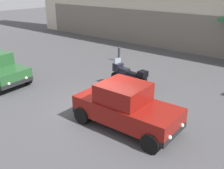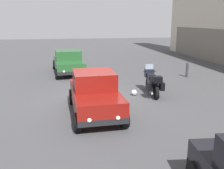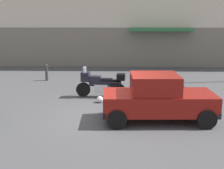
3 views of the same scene
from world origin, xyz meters
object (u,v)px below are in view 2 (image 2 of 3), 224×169
at_px(helmet, 134,92).
at_px(bollard_curbside, 187,69).
at_px(motorcycle, 152,82).
at_px(car_sedan_far, 68,62).
at_px(car_hatchback_near, 95,94).

xyz_separation_m(helmet, bollard_curbside, (-3.32, 4.37, 0.36)).
relative_size(motorcycle, helmet, 8.08).
bearing_deg(helmet, motorcycle, 88.19).
height_order(car_sedan_far, bollard_curbside, car_sedan_far).
bearing_deg(car_sedan_far, bollard_curbside, 65.36).
relative_size(motorcycle, car_hatchback_near, 0.58).
bearing_deg(car_sedan_far, helmet, 21.91).
xyz_separation_m(motorcycle, car_sedan_far, (-6.03, -3.89, 0.16)).
bearing_deg(motorcycle, car_hatchback_near, 130.51).
distance_m(helmet, bollard_curbside, 5.50).
distance_m(motorcycle, car_sedan_far, 7.18).
bearing_deg(helmet, car_hatchback_near, -45.18).
height_order(helmet, car_sedan_far, car_sedan_far).
bearing_deg(motorcycle, helmet, 93.94).
xyz_separation_m(motorcycle, helmet, (-0.03, -0.89, -0.48)).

